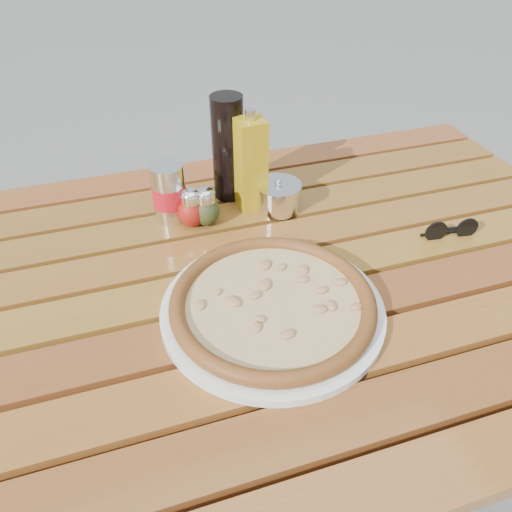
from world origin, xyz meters
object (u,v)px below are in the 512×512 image
object	(u,v)px
plate	(272,310)
sunglasses	(451,230)
pepper_shaker	(191,208)
parmesan_tin	(278,196)
pizza	(273,302)
soda_can	(169,193)
table	(259,307)
olive_oil_cruet	(251,164)
oregano_shaker	(206,207)
dark_bottle	(228,148)

from	to	relation	value
plate	sunglasses	world-z (taller)	sunglasses
pepper_shaker	parmesan_tin	xyz separation A→B (m)	(0.18, 0.00, -0.01)
parmesan_tin	sunglasses	size ratio (longest dim) A/B	1.05
pizza	pepper_shaker	bearing A→B (deg)	103.93
pepper_shaker	parmesan_tin	distance (m)	0.18
pizza	soda_can	bearing A→B (deg)	108.27
pizza	soda_can	distance (m)	0.34
table	olive_oil_cruet	distance (m)	0.29
pizza	oregano_shaker	world-z (taller)	oregano_shaker
olive_oil_cruet	parmesan_tin	world-z (taller)	olive_oil_cruet
dark_bottle	sunglasses	world-z (taller)	dark_bottle
oregano_shaker	sunglasses	distance (m)	0.48
table	soda_can	bearing A→B (deg)	116.58
soda_can	olive_oil_cruet	size ratio (longest dim) A/B	0.57
pepper_shaker	dark_bottle	xyz separation A→B (m)	(0.10, 0.09, 0.07)
dark_bottle	pepper_shaker	bearing A→B (deg)	-139.04
dark_bottle	olive_oil_cruet	distance (m)	0.06
plate	dark_bottle	size ratio (longest dim) A/B	1.64
pepper_shaker	sunglasses	xyz separation A→B (m)	(0.47, -0.19, -0.02)
table	pizza	xyz separation A→B (m)	(-0.01, -0.09, 0.10)
olive_oil_cruet	oregano_shaker	bearing A→B (deg)	-159.65
oregano_shaker	plate	bearing A→B (deg)	-81.45
pepper_shaker	oregano_shaker	bearing A→B (deg)	-9.33
parmesan_tin	soda_can	bearing A→B (deg)	171.05
table	oregano_shaker	xyz separation A→B (m)	(-0.05, 0.19, 0.11)
plate	olive_oil_cruet	world-z (taller)	olive_oil_cruet
pizza	parmesan_tin	world-z (taller)	parmesan_tin
dark_bottle	sunglasses	size ratio (longest dim) A/B	1.98
oregano_shaker	olive_oil_cruet	world-z (taller)	olive_oil_cruet
parmesan_tin	sunglasses	world-z (taller)	parmesan_tin
pepper_shaker	dark_bottle	world-z (taller)	dark_bottle
table	dark_bottle	xyz separation A→B (m)	(0.02, 0.28, 0.19)
sunglasses	table	bearing A→B (deg)	-172.72
table	parmesan_tin	size ratio (longest dim) A/B	12.05
soda_can	sunglasses	size ratio (longest dim) A/B	1.08
dark_bottle	plate	bearing A→B (deg)	-94.76
dark_bottle	pizza	bearing A→B (deg)	-94.76
plate	soda_can	size ratio (longest dim) A/B	3.00
dark_bottle	table	bearing A→B (deg)	-94.66
pepper_shaker	parmesan_tin	world-z (taller)	pepper_shaker
soda_can	table	bearing A→B (deg)	-63.42
soda_can	oregano_shaker	bearing A→B (deg)	-32.73
dark_bottle	parmesan_tin	size ratio (longest dim) A/B	1.89
plate	dark_bottle	world-z (taller)	dark_bottle
olive_oil_cruet	sunglasses	world-z (taller)	olive_oil_cruet
plate	pepper_shaker	size ratio (longest dim) A/B	4.39
table	sunglasses	world-z (taller)	sunglasses
table	dark_bottle	size ratio (longest dim) A/B	6.36
plate	pepper_shaker	bearing A→B (deg)	103.93
dark_bottle	olive_oil_cruet	world-z (taller)	dark_bottle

